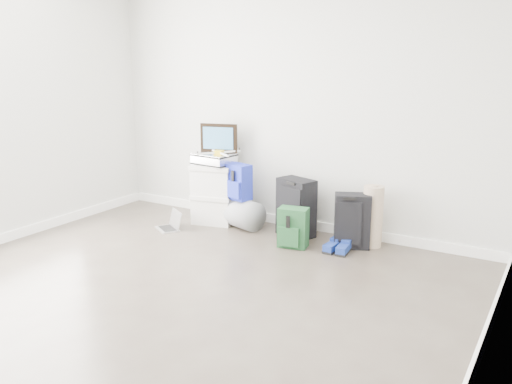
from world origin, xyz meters
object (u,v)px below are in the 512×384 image
Objects in this scene: large_suitcase at (296,208)px; boxes_stack at (215,193)px; carry_on at (352,221)px; laptop at (171,225)px; duffel_bag at (240,213)px; briefcase at (214,159)px.

boxes_stack is at bearing -158.55° from large_suitcase.
laptop is at bearing 168.60° from carry_on.
carry_on is at bearing -13.42° from boxes_stack.
carry_on reaches higher than duffel_bag.
boxes_stack reaches higher than large_suitcase.
briefcase is 1.22× the size of laptop.
boxes_stack is at bearing 5.95° from briefcase.
duffel_bag is 0.97× the size of carry_on.
laptop is at bearing -124.97° from duffel_bag.
large_suitcase is 1.13× the size of carry_on.
boxes_stack reaches higher than carry_on.
boxes_stack is 1.92× the size of laptop.
boxes_stack is 1.57× the size of briefcase.
duffel_bag is 0.86× the size of large_suitcase.
briefcase reaches higher than carry_on.
boxes_stack is 1.63m from carry_on.
boxes_stack reaches higher than duffel_bag.
briefcase is 0.66m from duffel_bag.
large_suitcase is 0.63m from carry_on.
laptop is at bearing -132.92° from boxes_stack.
duffel_bag is at bearing 68.52° from laptop.
briefcase is 1.70m from carry_on.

